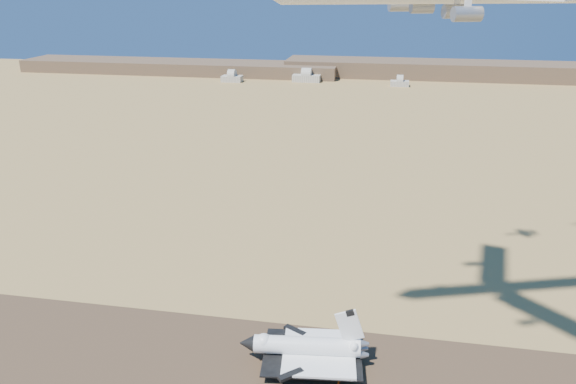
# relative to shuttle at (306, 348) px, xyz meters

# --- Properties ---
(ground) EXTENTS (1200.00, 1200.00, 0.00)m
(ground) POSITION_rel_shuttle_xyz_m (-11.89, -7.25, -4.88)
(ground) COLOR #AA894B
(ground) RESTS_ON ground
(runway) EXTENTS (600.00, 50.00, 0.06)m
(runway) POSITION_rel_shuttle_xyz_m (-11.89, -7.25, -4.85)
(runway) COLOR #4B3725
(runway) RESTS_ON ground
(ridgeline) EXTENTS (960.00, 90.00, 18.00)m
(ridgeline) POSITION_rel_shuttle_xyz_m (53.42, 520.06, 2.75)
(ridgeline) COLOR brown
(ridgeline) RESTS_ON ground
(hangars) EXTENTS (200.50, 29.50, 30.00)m
(hangars) POSITION_rel_shuttle_xyz_m (-75.89, 471.19, -0.05)
(hangars) COLOR beige
(hangars) RESTS_ON ground
(shuttle) EXTENTS (36.97, 25.24, 18.16)m
(shuttle) POSITION_rel_shuttle_xyz_m (0.00, 0.00, 0.00)
(shuttle) COLOR white
(shuttle) RESTS_ON runway
(crew_a) EXTENTS (0.52, 0.71, 1.78)m
(crew_a) POSITION_rel_shuttle_xyz_m (10.22, -8.39, -3.93)
(crew_a) COLOR #C8530B
(crew_a) RESTS_ON runway
(crew_c) EXTENTS (1.15, 0.91, 1.75)m
(crew_c) POSITION_rel_shuttle_xyz_m (10.40, -7.80, -3.95)
(crew_c) COLOR #C8530B
(crew_c) RESTS_ON runway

